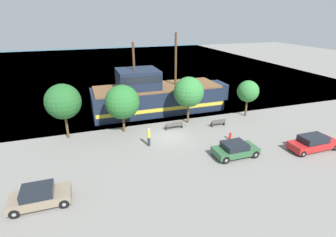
# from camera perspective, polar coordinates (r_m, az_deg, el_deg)

# --- Properties ---
(ground_plane) EXTENTS (160.00, 160.00, 0.00)m
(ground_plane) POSITION_cam_1_polar(r_m,az_deg,el_deg) (27.33, 0.10, -3.96)
(ground_plane) COLOR gray
(water_surface) EXTENTS (80.00, 80.00, 0.00)m
(water_surface) POSITION_cam_1_polar(r_m,az_deg,el_deg) (68.82, -12.05, 11.31)
(water_surface) COLOR #38667F
(water_surface) RESTS_ON ground
(pirate_ship) EXTENTS (17.91, 5.80, 9.81)m
(pirate_ship) POSITION_cam_1_polar(r_m,az_deg,el_deg) (34.18, -2.66, 5.05)
(pirate_ship) COLOR #192338
(pirate_ship) RESTS_ON water_surface
(moored_boat_dockside) EXTENTS (5.62, 2.27, 1.69)m
(moored_boat_dockside) POSITION_cam_1_polar(r_m,az_deg,el_deg) (44.05, 7.42, 6.76)
(moored_boat_dockside) COLOR #B7B2A8
(moored_boat_dockside) RESTS_ON water_surface
(parked_car_curb_front) EXTENTS (3.82, 1.87, 1.38)m
(parked_car_curb_front) POSITION_cam_1_polar(r_m,az_deg,el_deg) (19.90, -26.15, -14.96)
(parked_car_curb_front) COLOR #7F705B
(parked_car_curb_front) RESTS_ON ground_plane
(parked_car_curb_mid) EXTENTS (4.69, 1.81, 1.44)m
(parked_car_curb_mid) POSITION_cam_1_polar(r_m,az_deg,el_deg) (27.98, 29.05, -4.67)
(parked_car_curb_mid) COLOR #B21E1E
(parked_car_curb_mid) RESTS_ON ground_plane
(parked_car_curb_rear) EXTENTS (3.94, 2.01, 1.31)m
(parked_car_curb_rear) POSITION_cam_1_polar(r_m,az_deg,el_deg) (24.22, 14.42, -6.51)
(parked_car_curb_rear) COLOR #2D5B38
(parked_car_curb_rear) RESTS_ON ground_plane
(fire_hydrant) EXTENTS (0.42, 0.25, 0.76)m
(fire_hydrant) POSITION_cam_1_polar(r_m,az_deg,el_deg) (27.36, 13.41, -3.63)
(fire_hydrant) COLOR red
(fire_hydrant) RESTS_ON ground_plane
(bench_promenade_east) EXTENTS (1.66, 0.45, 0.85)m
(bench_promenade_east) POSITION_cam_1_polar(r_m,az_deg,el_deg) (30.23, 10.89, -0.88)
(bench_promenade_east) COLOR #4C4742
(bench_promenade_east) RESTS_ON ground_plane
(bench_promenade_west) EXTENTS (1.96, 0.45, 0.85)m
(bench_promenade_west) POSITION_cam_1_polar(r_m,az_deg,el_deg) (28.95, 1.36, -1.48)
(bench_promenade_west) COLOR #4C4742
(bench_promenade_west) RESTS_ON ground_plane
(pedestrian_walking_near) EXTENTS (0.32, 0.32, 1.81)m
(pedestrian_walking_near) POSITION_cam_1_polar(r_m,az_deg,el_deg) (25.18, -4.21, -4.04)
(pedestrian_walking_near) COLOR #232838
(pedestrian_walking_near) RESTS_ON ground_plane
(tree_row_east) EXTENTS (3.50, 3.50, 5.66)m
(tree_row_east) POSITION_cam_1_polar(r_m,az_deg,el_deg) (27.64, -21.88, 3.42)
(tree_row_east) COLOR brown
(tree_row_east) RESTS_ON ground_plane
(tree_row_mideast) EXTENTS (3.59, 3.59, 5.17)m
(tree_row_mideast) POSITION_cam_1_polar(r_m,az_deg,el_deg) (27.69, -9.92, 3.56)
(tree_row_mideast) COLOR brown
(tree_row_mideast) RESTS_ON ground_plane
(tree_row_midwest) EXTENTS (3.43, 3.43, 5.43)m
(tree_row_midwest) POSITION_cam_1_polar(r_m,az_deg,el_deg) (29.72, 4.53, 5.75)
(tree_row_midwest) COLOR brown
(tree_row_midwest) RESTS_ON ground_plane
(tree_row_west) EXTENTS (2.61, 2.61, 4.50)m
(tree_row_west) POSITION_cam_1_polar(r_m,az_deg,el_deg) (33.31, 17.02, 5.67)
(tree_row_west) COLOR brown
(tree_row_west) RESTS_ON ground_plane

